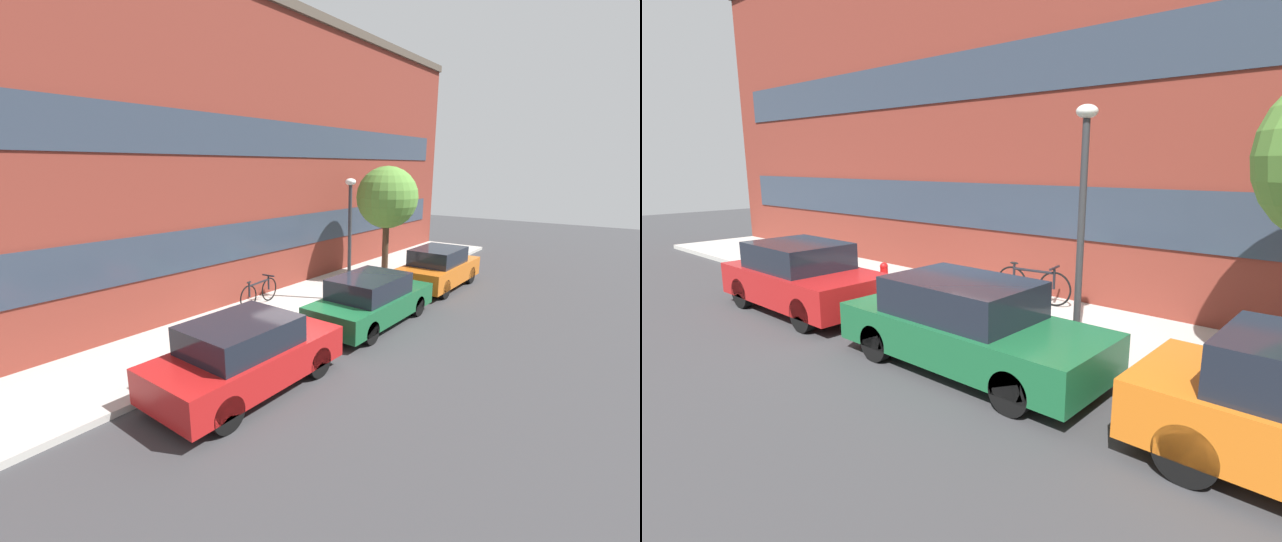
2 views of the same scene
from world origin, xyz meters
The scene contains 10 objects.
ground_plane centered at (0.00, 0.00, 0.00)m, with size 56.00×56.00×0.00m, color #38383A.
sidewalk_strip centered at (0.00, 1.48, 0.07)m, with size 28.00×2.96×0.13m.
rowhouse_facade centered at (0.00, 3.41, 4.62)m, with size 28.00×1.02×9.22m.
parked_car_red centered at (-3.45, -1.05, 0.71)m, with size 3.87×1.73×1.44m.
parked_car_green centered at (1.12, -1.05, 0.67)m, with size 4.20×1.68×1.37m.
parked_car_orange centered at (5.70, -1.05, 0.71)m, with size 3.90×1.62×1.44m.
fire_hydrant centered at (-2.68, 0.49, 0.52)m, with size 0.45×0.25×0.77m.
bicycle centered at (0.09, 2.25, 0.55)m, with size 1.72×0.44×0.83m.
street_tree centered at (5.33, 0.92, 3.11)m, with size 2.24×2.24×4.11m.
lamp_post centered at (2.15, 0.38, 2.51)m, with size 0.32×0.32×3.75m.
Camera 1 is at (-8.54, -6.80, 4.21)m, focal length 24.00 mm.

